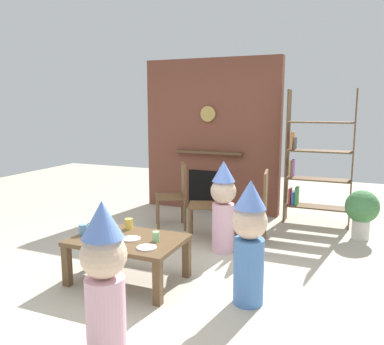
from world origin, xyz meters
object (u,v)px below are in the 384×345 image
at_px(paper_plate_front, 131,239).
at_px(paper_cup_near_right, 156,236).
at_px(birthday_cake_slice, 112,238).
at_px(child_with_cone_hat, 104,278).
at_px(paper_cup_center, 129,224).
at_px(paper_cup_far_left, 92,230).
at_px(coffee_table, 128,245).
at_px(child_in_pink, 249,240).
at_px(potted_plant_tall, 362,210).
at_px(paper_plate_rear, 147,248).
at_px(dining_chair_left, 177,191).
at_px(paper_cup_near_left, 83,229).
at_px(dining_chair_right, 258,203).
at_px(child_by_the_chairs, 223,204).
at_px(dining_chair_middle, 212,200).
at_px(bookshelf, 314,164).

bearing_deg(paper_plate_front, paper_cup_near_right, 9.87).
height_order(birthday_cake_slice, child_with_cone_hat, child_with_cone_hat).
distance_m(paper_cup_center, paper_cup_far_left, 0.39).
height_order(paper_cup_far_left, birthday_cake_slice, paper_cup_far_left).
bearing_deg(coffee_table, child_in_pink, 0.96).
bearing_deg(paper_plate_front, potted_plant_tall, 47.65).
bearing_deg(paper_plate_rear, child_in_pink, 12.28).
distance_m(paper_plate_rear, dining_chair_left, 2.01).
height_order(coffee_table, paper_cup_near_right, paper_cup_near_right).
xyz_separation_m(paper_cup_near_left, dining_chair_right, (1.35, 1.61, 0.03)).
bearing_deg(paper_cup_near_right, coffee_table, -175.77).
xyz_separation_m(paper_cup_near_right, paper_plate_front, (-0.24, -0.04, -0.04)).
bearing_deg(paper_cup_near_left, paper_plate_rear, -7.12).
relative_size(paper_plate_front, paper_plate_rear, 0.97).
distance_m(paper_cup_far_left, birthday_cake_slice, 0.30).
bearing_deg(child_by_the_chairs, paper_cup_near_right, 12.69).
height_order(paper_cup_near_left, paper_cup_near_right, paper_cup_near_left).
height_order(paper_cup_center, child_in_pink, child_in_pink).
bearing_deg(paper_cup_center, child_in_pink, -10.01).
relative_size(coffee_table, paper_cup_near_right, 11.24).
xyz_separation_m(paper_cup_near_right, dining_chair_middle, (0.04, 1.45, 0.03)).
distance_m(child_with_cone_hat, child_by_the_chairs, 2.22).
relative_size(paper_cup_far_left, potted_plant_tall, 0.17).
relative_size(coffee_table, dining_chair_left, 1.16).
height_order(child_by_the_chairs, dining_chair_middle, child_by_the_chairs).
bearing_deg(birthday_cake_slice, paper_cup_far_left, 165.28).
height_order(paper_plate_rear, dining_chair_middle, dining_chair_middle).
relative_size(coffee_table, child_by_the_chairs, 0.99).
relative_size(paper_cup_center, dining_chair_left, 0.12).
bearing_deg(paper_cup_far_left, potted_plant_tall, 42.68).
distance_m(paper_plate_rear, child_by_the_chairs, 1.32).
bearing_deg(child_by_the_chairs, paper_cup_far_left, -11.46).
height_order(paper_cup_near_right, child_in_pink, child_in_pink).
bearing_deg(bookshelf, paper_cup_center, -122.86).
bearing_deg(dining_chair_middle, paper_cup_center, 49.89).
bearing_deg(paper_plate_rear, paper_cup_near_left, 172.88).
bearing_deg(child_with_cone_hat, paper_cup_center, 0.78).
bearing_deg(paper_cup_near_right, dining_chair_right, 68.49).
bearing_deg(bookshelf, dining_chair_right, -115.12).
bearing_deg(potted_plant_tall, paper_plate_rear, -126.82).
xyz_separation_m(paper_cup_near_left, dining_chair_left, (0.17, 1.83, 0.03)).
bearing_deg(child_by_the_chairs, bookshelf, 179.45).
bearing_deg(paper_plate_rear, coffee_table, 150.33).
xyz_separation_m(paper_cup_near_left, paper_cup_far_left, (0.09, 0.02, 0.00)).
bearing_deg(child_in_pink, bookshelf, -96.17).
bearing_deg(child_by_the_chairs, birthday_cake_slice, -0.39).
relative_size(paper_cup_near_right, dining_chair_right, 0.10).
relative_size(coffee_table, potted_plant_tall, 1.66).
bearing_deg(child_in_pink, paper_cup_near_right, -1.09).
height_order(paper_cup_near_right, dining_chair_right, dining_chair_right).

